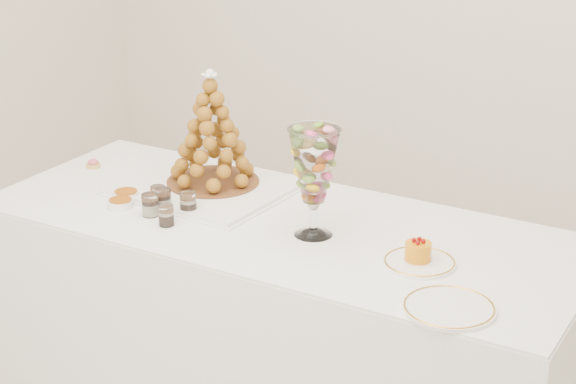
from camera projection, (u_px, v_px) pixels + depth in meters
The scene contains 15 objects.
buffet_table at pixel (280, 324), 3.31m from camera, with size 2.07×0.92×0.77m.
lace_tray at pixel (200, 190), 3.41m from camera, with size 0.57×0.43×0.02m, color white.
macaron_vase at pixel (314, 167), 2.98m from camera, with size 0.16×0.16×0.35m.
cake_plate at pixel (419, 263), 2.86m from camera, with size 0.22×0.22×0.01m, color white.
spare_plate at pixel (449, 308), 2.60m from camera, with size 0.26×0.26×0.01m, color white.
pink_tart at pixel (93, 164), 3.65m from camera, with size 0.05×0.05×0.03m.
verrine_a at pixel (158, 196), 3.28m from camera, with size 0.05×0.05×0.07m, color white.
verrine_b at pixel (163, 199), 3.25m from camera, with size 0.05×0.05×0.07m, color white.
verrine_c at pixel (188, 203), 3.21m from camera, with size 0.06×0.06×0.08m, color white.
verrine_d at pixel (150, 205), 3.20m from camera, with size 0.06×0.06×0.08m, color white.
verrine_e at pixel (166, 215), 3.12m from camera, with size 0.05×0.05×0.07m, color white.
ramekin_back at pixel (126, 195), 3.34m from camera, with size 0.09×0.09×0.03m, color white.
ramekin_front at pixel (121, 204), 3.27m from camera, with size 0.09×0.09×0.03m, color white.
croquembouche at pixel (211, 129), 3.38m from camera, with size 0.34×0.34×0.41m.
mousse_cake at pixel (418, 251), 2.86m from camera, with size 0.08×0.08×0.07m.
Camera 1 is at (1.54, -2.08, 2.02)m, focal length 60.00 mm.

